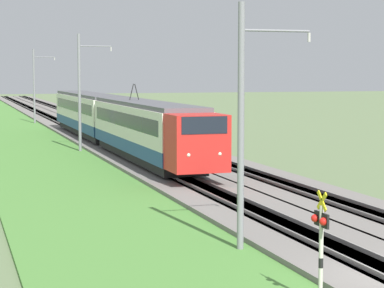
{
  "coord_description": "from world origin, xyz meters",
  "views": [
    {
      "loc": [
        -17.46,
        11.55,
        5.89
      ],
      "look_at": [
        18.84,
        0.0,
        2.28
      ],
      "focal_mm": 70.0,
      "sensor_mm": 36.0,
      "label": 1
    }
  ],
  "objects_px": {
    "passenger_train": "(113,118)",
    "catenary_mast_near": "(243,125)",
    "catenary_mast_mid": "(80,92)",
    "crossing_signal_near": "(321,238)",
    "catenary_mast_far": "(35,86)"
  },
  "relations": [
    {
      "from": "crossing_signal_near",
      "to": "passenger_train",
      "type": "bearing_deg",
      "value": -94.24
    },
    {
      "from": "catenary_mast_near",
      "to": "catenary_mast_mid",
      "type": "bearing_deg",
      "value": 0.01
    },
    {
      "from": "catenary_mast_near",
      "to": "catenary_mast_far",
      "type": "bearing_deg",
      "value": 0.0
    },
    {
      "from": "passenger_train",
      "to": "catenary_mast_far",
      "type": "xyz_separation_m",
      "value": [
        31.68,
        2.63,
        2.03
      ]
    },
    {
      "from": "passenger_train",
      "to": "catenary_mast_near",
      "type": "relative_size",
      "value": 5.34
    },
    {
      "from": "passenger_train",
      "to": "catenary_mast_near",
      "type": "distance_m",
      "value": 33.92
    },
    {
      "from": "catenary_mast_mid",
      "to": "catenary_mast_near",
      "type": "bearing_deg",
      "value": -179.99
    },
    {
      "from": "catenary_mast_mid",
      "to": "catenary_mast_far",
      "type": "bearing_deg",
      "value": -0.0
    },
    {
      "from": "passenger_train",
      "to": "catenary_mast_near",
      "type": "xyz_separation_m",
      "value": [
        -33.78,
        2.62,
        1.79
      ]
    },
    {
      "from": "crossing_signal_near",
      "to": "catenary_mast_mid",
      "type": "xyz_separation_m",
      "value": [
        38.9,
        -0.33,
        2.73
      ]
    },
    {
      "from": "catenary_mast_far",
      "to": "catenary_mast_near",
      "type": "bearing_deg",
      "value": -180.0
    },
    {
      "from": "catenary_mast_near",
      "to": "catenary_mast_mid",
      "type": "distance_m",
      "value": 32.73
    },
    {
      "from": "crossing_signal_near",
      "to": "catenary_mast_mid",
      "type": "height_order",
      "value": "catenary_mast_mid"
    },
    {
      "from": "passenger_train",
      "to": "catenary_mast_mid",
      "type": "bearing_deg",
      "value": -68.27
    },
    {
      "from": "catenary_mast_mid",
      "to": "catenary_mast_far",
      "type": "xyz_separation_m",
      "value": [
        32.73,
        -0.0,
        -0.07
      ]
    }
  ]
}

